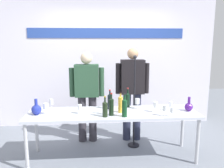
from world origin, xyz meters
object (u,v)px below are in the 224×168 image
object	(u,v)px
wine_bottle_3	(120,104)
wine_bottle_5	(110,101)
wine_bottle_4	(128,99)
decanter_blue_left	(36,109)
wine_glass_right_4	(137,101)
microphone_stand	(134,117)
wine_bottle_0	(111,106)
wine_glass_right_1	(171,104)
decanter_blue_right	(189,106)
wine_bottle_2	(105,108)
display_table	(113,115)
wine_glass_right_3	(172,110)
presenter_right	(132,89)
presenter_left	(87,92)
wine_glass_left_2	(51,102)
wine_glass_left_1	(46,106)
wine_glass_right_0	(165,108)
wine_glass_right_2	(156,105)
wine_bottle_1	(125,107)
wine_glass_left_0	(80,107)

from	to	relation	value
wine_bottle_3	wine_bottle_5	bearing A→B (deg)	127.18
wine_bottle_4	decanter_blue_left	bearing A→B (deg)	-167.82
wine_glass_right_4	microphone_stand	size ratio (longest dim) A/B	0.11
wine_bottle_0	wine_glass_right_4	xyz separation A→B (m)	(0.44, 0.30, -0.02)
wine_glass_right_1	wine_bottle_5	bearing A→B (deg)	168.18
wine_bottle_0	microphone_stand	xyz separation A→B (m)	(0.43, 0.53, -0.34)
decanter_blue_right	wine_bottle_5	distance (m)	1.21
wine_bottle_2	wine_glass_right_1	xyz separation A→B (m)	(1.01, 0.19, -0.02)
microphone_stand	display_table	bearing A→B (deg)	-136.33
display_table	wine_glass_right_3	distance (m)	0.87
presenter_right	wine_glass_right_3	bearing A→B (deg)	-65.95
presenter_right	wine_glass_right_3	xyz separation A→B (m)	(0.41, -0.92, -0.13)
decanter_blue_right	wine_bottle_4	xyz separation A→B (m)	(-0.90, 0.30, 0.06)
decanter_blue_right	presenter_left	world-z (taller)	presenter_left
wine_bottle_2	wine_glass_left_2	bearing A→B (deg)	152.53
wine_bottle_5	wine_glass_right_4	xyz separation A→B (m)	(0.43, -0.02, -0.02)
presenter_left	wine_glass_left_1	distance (m)	0.88
wine_bottle_3	wine_glass_right_3	distance (m)	0.75
wine_bottle_4	wine_glass_right_0	bearing A→B (deg)	-48.12
wine_bottle_0	wine_bottle_3	bearing A→B (deg)	41.59
display_table	wine_glass_right_1	world-z (taller)	wine_glass_right_1
wine_glass_right_2	presenter_left	bearing A→B (deg)	145.74
wine_glass_right_1	decanter_blue_right	bearing A→B (deg)	-1.34
display_table	presenter_right	bearing A→B (deg)	58.30
wine_glass_right_1	microphone_stand	bearing A→B (deg)	141.00
wine_bottle_0	microphone_stand	world-z (taller)	microphone_stand
presenter_right	wine_glass_right_4	bearing A→B (deg)	-89.93
wine_bottle_1	wine_glass_right_1	world-z (taller)	wine_bottle_1
decanter_blue_left	wine_bottle_0	xyz separation A→B (m)	(1.08, -0.12, 0.06)
wine_glass_left_0	microphone_stand	world-z (taller)	microphone_stand
wine_glass_left_0	wine_glass_right_2	world-z (taller)	wine_glass_right_2
wine_bottle_0	wine_bottle_3	distance (m)	0.20
wine_glass_right_0	wine_bottle_1	bearing A→B (deg)	178.23
display_table	wine_glass_right_0	distance (m)	0.78
wine_bottle_3	wine_bottle_4	size ratio (longest dim) A/B	0.98
display_table	wine_glass_right_0	world-z (taller)	wine_glass_right_0
wine_glass_left_2	wine_glass_right_2	world-z (taller)	wine_glass_left_2
display_table	wine_bottle_4	bearing A→B (deg)	45.39
decanter_blue_right	wine_glass_right_4	world-z (taller)	decanter_blue_right
wine_bottle_0	wine_bottle_5	bearing A→B (deg)	89.69
wine_glass_right_0	wine_glass_right_4	size ratio (longest dim) A/B	0.96
wine_bottle_4	wine_glass_left_2	distance (m)	1.21
decanter_blue_right	wine_glass_left_1	distance (m)	2.14
presenter_left	presenter_right	world-z (taller)	presenter_right
wine_bottle_3	wine_glass_right_2	size ratio (longest dim) A/B	1.93
wine_glass_right_3	wine_glass_right_4	world-z (taller)	wine_glass_right_4
wine_glass_left_2	wine_glass_right_3	xyz separation A→B (m)	(1.76, -0.49, -0.03)
microphone_stand	presenter_left	bearing A→B (deg)	160.85
presenter_left	wine_bottle_5	bearing A→B (deg)	-52.51
decanter_blue_left	wine_glass_right_4	size ratio (longest dim) A/B	1.40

